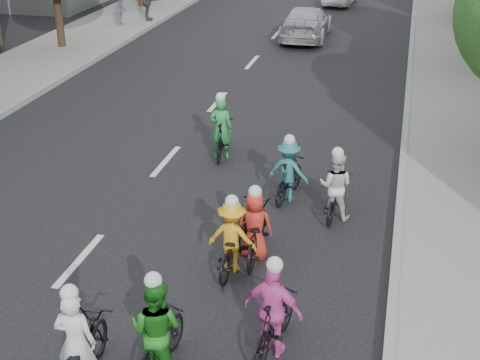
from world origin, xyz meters
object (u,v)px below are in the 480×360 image
at_px(cyclist_3, 274,317).
at_px(cyclist_7, 289,174).
at_px(cyclist_2, 233,242).
at_px(cyclist_4, 255,230).
at_px(cyclist_5, 222,135).
at_px(follow_car_lead, 306,23).
at_px(spectator_0, 121,9).
at_px(spectator_1, 147,2).
at_px(cyclist_6, 335,192).
at_px(cyclist_0, 80,353).
at_px(cyclist_1, 158,336).

distance_m(cyclist_3, cyclist_7, 5.41).
height_order(cyclist_2, cyclist_4, cyclist_2).
relative_size(cyclist_2, cyclist_7, 1.09).
distance_m(cyclist_5, cyclist_7, 2.96).
bearing_deg(follow_car_lead, cyclist_3, 96.51).
xyz_separation_m(cyclist_3, follow_car_lead, (-2.82, 21.16, 0.05)).
height_order(cyclist_2, spectator_0, spectator_0).
bearing_deg(spectator_1, spectator_0, 132.83).
distance_m(cyclist_4, cyclist_6, 2.44).
bearing_deg(cyclist_3, cyclist_0, 39.75).
bearing_deg(cyclist_5, spectator_0, -64.19).
xyz_separation_m(cyclist_2, cyclist_4, (0.31, 0.56, -0.01)).
relative_size(follow_car_lead, spectator_1, 2.70).
bearing_deg(spectator_0, spectator_1, -36.14).
height_order(cyclist_3, cyclist_6, cyclist_3).
bearing_deg(cyclist_3, cyclist_7, -71.53).
relative_size(cyclist_3, follow_car_lead, 0.37).
distance_m(cyclist_0, cyclist_5, 8.84).
relative_size(cyclist_2, follow_car_lead, 0.38).
distance_m(cyclist_0, cyclist_4, 4.53).
height_order(cyclist_2, follow_car_lead, cyclist_2).
distance_m(cyclist_5, spectator_1, 16.97).
distance_m(cyclist_3, spectator_1, 24.87).
bearing_deg(follow_car_lead, cyclist_7, 96.43).
bearing_deg(cyclist_6, cyclist_1, 75.73).
bearing_deg(cyclist_5, cyclist_0, 85.31).
height_order(spectator_0, spectator_1, spectator_1).
xyz_separation_m(cyclist_0, cyclist_5, (-0.29, 8.83, 0.03)).
height_order(cyclist_7, spectator_1, spectator_1).
bearing_deg(cyclist_3, spectator_1, -53.63).
relative_size(cyclist_2, spectator_0, 1.22).
bearing_deg(spectator_1, cyclist_3, -165.37).
bearing_deg(cyclist_2, cyclist_3, 121.10).
xyz_separation_m(cyclist_4, cyclist_7, (0.19, 2.60, 0.06)).
xyz_separation_m(cyclist_0, follow_car_lead, (-0.22, 22.61, 0.10)).
distance_m(cyclist_3, cyclist_6, 4.82).
xyz_separation_m(cyclist_0, cyclist_2, (1.36, 3.64, -0.01)).
distance_m(cyclist_1, cyclist_4, 3.73).
relative_size(cyclist_0, cyclist_5, 1.09).
bearing_deg(cyclist_5, follow_car_lead, -96.91).
relative_size(cyclist_3, cyclist_7, 1.05).
bearing_deg(cyclist_4, cyclist_7, -98.04).
height_order(cyclist_2, spectator_1, spectator_1).
bearing_deg(cyclist_1, spectator_0, -59.74).
height_order(cyclist_0, spectator_0, cyclist_0).
bearing_deg(spectator_1, cyclist_2, -165.79).
relative_size(cyclist_2, cyclist_3, 1.04).
bearing_deg(cyclist_6, cyclist_3, 90.06).
bearing_deg(spectator_1, cyclist_5, -163.35).
xyz_separation_m(cyclist_2, spectator_0, (-10.43, 19.01, 0.32)).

